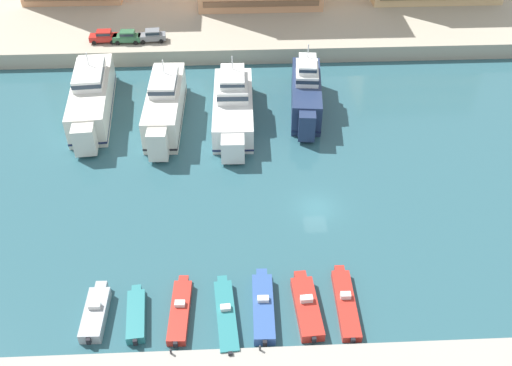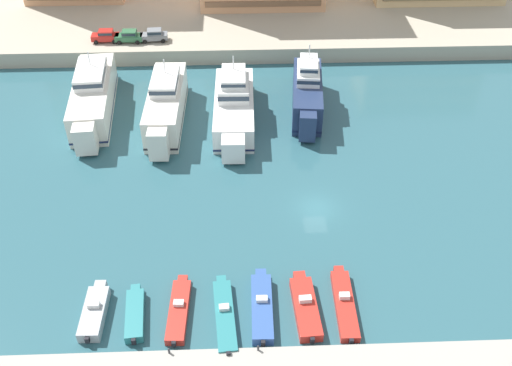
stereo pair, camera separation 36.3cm
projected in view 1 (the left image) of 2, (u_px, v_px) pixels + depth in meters
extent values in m
plane|color=#2D5B66|center=(317.00, 208.00, 61.32)|extent=(400.00, 400.00, 0.00)
cube|color=silver|center=(92.00, 98.00, 74.43)|extent=(5.93, 16.98, 4.07)
cube|color=silver|center=(85.00, 139.00, 67.26)|extent=(2.72, 2.51, 3.46)
cube|color=#192347|center=(94.00, 107.00, 75.28)|extent=(5.99, 17.15, 0.24)
cube|color=white|center=(89.00, 74.00, 73.56)|extent=(4.15, 7.26, 1.55)
cube|color=#233342|center=(89.00, 73.00, 73.46)|extent=(4.20, 7.34, 0.56)
cylinder|color=silver|center=(87.00, 59.00, 73.28)|extent=(0.16, 0.16, 1.80)
cube|color=silver|center=(99.00, 71.00, 81.68)|extent=(3.99, 1.21, 0.20)
cube|color=silver|center=(165.00, 106.00, 72.81)|extent=(4.49, 15.08, 4.27)
cube|color=silver|center=(158.00, 144.00, 66.32)|extent=(2.32, 2.12, 3.63)
cube|color=black|center=(166.00, 115.00, 73.71)|extent=(4.53, 15.23, 0.24)
cube|color=white|center=(164.00, 82.00, 71.81)|extent=(3.37, 6.37, 1.48)
cube|color=#233342|center=(164.00, 81.00, 71.72)|extent=(3.41, 6.43, 0.53)
cylinder|color=silver|center=(163.00, 66.00, 71.48)|extent=(0.16, 0.16, 1.80)
cube|color=silver|center=(172.00, 81.00, 79.50)|extent=(3.53, 0.98, 0.20)
cube|color=white|center=(233.00, 109.00, 73.26)|extent=(5.22, 15.21, 3.28)
cube|color=white|center=(233.00, 148.00, 66.58)|extent=(2.77, 2.52, 2.79)
cube|color=#192347|center=(233.00, 116.00, 73.95)|extent=(5.27, 15.36, 0.24)
cube|color=white|center=(233.00, 87.00, 72.50)|extent=(3.97, 6.42, 1.75)
cube|color=#233342|center=(233.00, 86.00, 72.39)|extent=(4.02, 6.49, 0.63)
cube|color=white|center=(232.00, 77.00, 71.56)|extent=(3.10, 5.01, 1.17)
cube|color=#233342|center=(232.00, 76.00, 71.49)|extent=(3.14, 5.06, 0.42)
cylinder|color=silver|center=(232.00, 63.00, 71.33)|extent=(0.16, 0.16, 1.80)
cube|color=white|center=(234.00, 82.00, 79.85)|extent=(4.22, 0.98, 0.20)
cube|color=navy|center=(306.00, 95.00, 74.93)|extent=(4.92, 13.23, 4.15)
cube|color=navy|center=(307.00, 126.00, 69.29)|extent=(2.20, 2.03, 3.52)
cube|color=#192347|center=(305.00, 104.00, 75.80)|extent=(4.97, 13.37, 0.24)
cube|color=white|center=(307.00, 73.00, 73.88)|extent=(3.39, 5.69, 1.38)
cube|color=#233342|center=(307.00, 72.00, 73.79)|extent=(3.43, 5.74, 0.50)
cube|color=white|center=(308.00, 64.00, 73.07)|extent=(2.64, 4.44, 1.13)
cube|color=#233342|center=(308.00, 63.00, 73.00)|extent=(2.67, 4.48, 0.41)
cylinder|color=silver|center=(308.00, 51.00, 72.75)|extent=(0.16, 0.16, 1.80)
cube|color=navy|center=(305.00, 75.00, 80.81)|extent=(3.21, 1.20, 0.20)
cube|color=#9EA3A8|center=(95.00, 315.00, 49.94)|extent=(1.98, 5.33, 1.08)
cube|color=#9EA3A8|center=(102.00, 288.00, 52.25)|extent=(1.05, 0.87, 0.92)
cube|color=silver|center=(95.00, 306.00, 49.75)|extent=(1.04, 0.62, 0.43)
cube|color=#283847|center=(95.00, 303.00, 49.92)|extent=(0.94, 0.10, 0.26)
cube|color=black|center=(89.00, 341.00, 47.68)|extent=(0.37, 0.29, 0.60)
cube|color=teal|center=(136.00, 316.00, 49.93)|extent=(2.04, 5.33, 0.88)
cube|color=teal|center=(137.00, 290.00, 52.14)|extent=(0.92, 0.78, 0.75)
cube|color=black|center=(135.00, 342.00, 47.73)|extent=(0.38, 0.31, 0.60)
cube|color=red|center=(180.00, 312.00, 50.33)|extent=(1.92, 6.60, 0.78)
cube|color=red|center=(184.00, 281.00, 53.07)|extent=(0.93, 0.77, 0.67)
cube|color=silver|center=(180.00, 304.00, 50.33)|extent=(0.92, 0.64, 0.37)
cube|color=#283847|center=(180.00, 301.00, 50.51)|extent=(0.82, 0.12, 0.22)
cube|color=black|center=(176.00, 345.00, 47.60)|extent=(0.37, 0.30, 0.60)
cube|color=teal|center=(226.00, 317.00, 50.00)|extent=(2.25, 7.65, 0.72)
cube|color=teal|center=(222.00, 281.00, 53.10)|extent=(0.96, 0.81, 0.62)
cube|color=silver|center=(225.00, 308.00, 50.07)|extent=(0.94, 0.67, 0.37)
cube|color=#283847|center=(225.00, 305.00, 50.25)|extent=(0.82, 0.15, 0.22)
cube|color=black|center=(230.00, 355.00, 46.91)|extent=(0.38, 0.31, 0.60)
cube|color=#33569E|center=(263.00, 308.00, 50.51)|extent=(1.96, 7.08, 0.98)
cube|color=#33569E|center=(262.00, 275.00, 53.49)|extent=(1.02, 0.84, 0.83)
cube|color=silver|center=(263.00, 299.00, 50.48)|extent=(1.02, 0.62, 0.37)
cube|color=#283847|center=(263.00, 296.00, 50.66)|extent=(0.92, 0.10, 0.22)
cube|color=black|center=(265.00, 343.00, 47.59)|extent=(0.36, 0.29, 0.60)
cube|color=red|center=(307.00, 308.00, 50.52)|extent=(2.38, 6.53, 0.98)
cube|color=red|center=(300.00, 277.00, 53.26)|extent=(1.15, 0.96, 0.83)
cube|color=silver|center=(307.00, 299.00, 50.41)|extent=(1.13, 0.66, 0.50)
cube|color=#283847|center=(306.00, 296.00, 50.57)|extent=(1.00, 0.14, 0.30)
cube|color=black|center=(314.00, 340.00, 47.84)|extent=(0.38, 0.30, 0.60)
cube|color=red|center=(346.00, 305.00, 50.96)|extent=(1.77, 7.44, 0.76)
cube|color=red|center=(339.00, 270.00, 54.05)|extent=(0.92, 0.76, 0.65)
cube|color=silver|center=(346.00, 295.00, 50.98)|extent=(0.92, 0.61, 0.48)
cube|color=#283847|center=(345.00, 292.00, 51.15)|extent=(0.83, 0.09, 0.29)
cube|color=black|center=(353.00, 341.00, 47.90)|extent=(0.36, 0.29, 0.60)
cube|color=red|center=(104.00, 38.00, 85.56)|extent=(4.14, 1.79, 0.80)
cube|color=red|center=(104.00, 33.00, 85.09)|extent=(2.13, 1.61, 0.68)
cube|color=#1E2833|center=(104.00, 33.00, 85.09)|extent=(2.09, 1.62, 0.37)
cylinder|color=black|center=(94.00, 43.00, 85.10)|extent=(0.64, 0.23, 0.64)
cylinder|color=black|center=(96.00, 38.00, 86.40)|extent=(0.64, 0.23, 0.64)
cylinder|color=black|center=(112.00, 42.00, 85.24)|extent=(0.64, 0.23, 0.64)
cylinder|color=black|center=(114.00, 37.00, 86.53)|extent=(0.64, 0.23, 0.64)
cube|color=#2D6642|center=(127.00, 38.00, 85.48)|extent=(4.13, 1.77, 0.80)
cube|color=#2D6642|center=(127.00, 33.00, 85.00)|extent=(2.13, 1.60, 0.68)
cube|color=#1E2833|center=(127.00, 33.00, 85.00)|extent=(2.09, 1.61, 0.37)
cylinder|color=black|center=(117.00, 43.00, 85.06)|extent=(0.64, 0.23, 0.64)
cylinder|color=black|center=(119.00, 38.00, 86.36)|extent=(0.64, 0.23, 0.64)
cylinder|color=black|center=(136.00, 43.00, 85.11)|extent=(0.64, 0.23, 0.64)
cylinder|color=black|center=(137.00, 38.00, 86.41)|extent=(0.64, 0.23, 0.64)
cube|color=slate|center=(152.00, 37.00, 85.77)|extent=(4.21, 2.00, 0.80)
cube|color=slate|center=(152.00, 32.00, 85.30)|extent=(2.21, 1.71, 0.68)
cube|color=#1E2833|center=(152.00, 32.00, 85.30)|extent=(2.17, 1.72, 0.37)
cylinder|color=black|center=(143.00, 42.00, 85.26)|extent=(0.65, 0.27, 0.64)
cylinder|color=black|center=(144.00, 37.00, 86.55)|extent=(0.65, 0.27, 0.64)
cylinder|color=black|center=(161.00, 41.00, 85.50)|extent=(0.65, 0.27, 0.64)
cylinder|color=black|center=(161.00, 36.00, 86.79)|extent=(0.65, 0.27, 0.64)
cube|color=brown|center=(261.00, 4.00, 92.83)|extent=(18.97, 0.24, 0.90)
cylinder|color=#2D2D33|center=(171.00, 352.00, 46.79)|extent=(0.18, 0.18, 0.45)
sphere|color=#2D2D33|center=(171.00, 350.00, 46.61)|extent=(0.20, 0.20, 0.20)
cylinder|color=#2D2D33|center=(260.00, 348.00, 47.04)|extent=(0.18, 0.18, 0.45)
sphere|color=#2D2D33|center=(260.00, 346.00, 46.86)|extent=(0.20, 0.20, 0.20)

